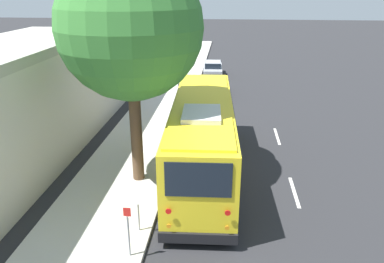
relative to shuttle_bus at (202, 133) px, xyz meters
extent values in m
plane|color=#28282B|center=(0.74, -0.30, -1.87)|extent=(160.00, 160.00, 0.00)
cube|color=beige|center=(0.74, 3.45, -1.79)|extent=(80.00, 3.85, 0.15)
cube|color=#AAA69D|center=(0.74, 1.45, -1.79)|extent=(80.00, 0.14, 0.15)
cube|color=yellow|center=(0.01, 0.00, -0.12)|extent=(10.61, 2.93, 2.93)
cube|color=black|center=(0.01, 0.00, -1.45)|extent=(10.66, 2.99, 0.28)
cube|color=black|center=(0.01, 0.00, 0.52)|extent=(9.75, 2.98, 1.41)
cube|color=black|center=(5.28, 0.24, 0.52)|extent=(0.13, 2.16, 1.48)
cube|color=black|center=(-5.27, -0.24, 0.63)|extent=(0.12, 1.98, 1.12)
cube|color=black|center=(5.28, 0.24, 1.21)|extent=(0.12, 1.78, 0.22)
cube|color=yellow|center=(0.01, 0.00, 1.39)|extent=(9.95, 2.68, 0.10)
cube|color=silver|center=(-1.87, -0.08, 1.51)|extent=(1.99, 1.48, 0.20)
cube|color=black|center=(5.31, 0.24, -1.41)|extent=(0.21, 2.49, 0.36)
cube|color=black|center=(-5.30, -0.24, -1.41)|extent=(0.21, 2.49, 0.36)
cylinder|color=red|center=(-5.39, 0.65, -0.41)|extent=(0.04, 0.18, 0.18)
cylinder|color=orange|center=(-5.39, 0.65, -0.94)|extent=(0.04, 0.14, 0.14)
cylinder|color=red|center=(-5.31, -1.13, -0.41)|extent=(0.04, 0.18, 0.18)
cylinder|color=orange|center=(-5.31, -1.13, -0.94)|extent=(0.04, 0.14, 0.14)
cube|color=white|center=(5.32, 1.07, -1.24)|extent=(0.05, 0.32, 0.18)
cube|color=white|center=(5.40, -0.58, -1.24)|extent=(0.05, 0.32, 0.18)
cube|color=black|center=(4.87, 1.61, 0.81)|extent=(0.06, 0.10, 0.24)
cylinder|color=black|center=(3.06, 1.22, -1.36)|extent=(1.03, 0.35, 1.02)
cylinder|color=slate|center=(3.06, 1.22, -1.36)|extent=(0.47, 0.34, 0.46)
cylinder|color=black|center=(3.16, -0.94, -1.36)|extent=(1.03, 0.35, 1.02)
cylinder|color=slate|center=(3.16, -0.94, -1.36)|extent=(0.47, 0.34, 0.46)
cylinder|color=black|center=(-2.99, 0.95, -1.36)|extent=(1.03, 0.35, 1.02)
cylinder|color=slate|center=(-2.99, 0.95, -1.36)|extent=(0.47, 0.34, 0.46)
cylinder|color=black|center=(-2.89, -1.21, -1.36)|extent=(1.03, 0.35, 1.02)
cylinder|color=slate|center=(-2.89, -1.21, -1.36)|extent=(0.47, 0.34, 0.46)
cube|color=black|center=(13.19, 0.15, -1.40)|extent=(4.19, 1.95, 0.62)
cube|color=black|center=(13.08, 0.15, -0.84)|extent=(2.03, 1.58, 0.48)
cube|color=black|center=(13.08, 0.15, -0.60)|extent=(1.95, 1.54, 0.05)
cube|color=black|center=(15.25, 0.29, -1.61)|extent=(0.19, 1.63, 0.20)
cube|color=black|center=(11.13, 0.01, -1.61)|extent=(0.19, 1.63, 0.20)
cylinder|color=black|center=(14.42, 1.00, -1.55)|extent=(0.64, 0.24, 0.63)
cylinder|color=slate|center=(14.42, 1.00, -1.55)|extent=(0.30, 0.24, 0.28)
cylinder|color=black|center=(14.53, -0.52, -1.55)|extent=(0.64, 0.24, 0.63)
cylinder|color=slate|center=(14.53, -0.52, -1.55)|extent=(0.30, 0.24, 0.28)
cylinder|color=black|center=(11.85, 0.83, -1.55)|extent=(0.64, 0.24, 0.63)
cylinder|color=slate|center=(11.85, 0.83, -1.55)|extent=(0.30, 0.24, 0.28)
cylinder|color=black|center=(11.95, -0.70, -1.55)|extent=(0.64, 0.24, 0.63)
cylinder|color=slate|center=(11.95, -0.70, -1.55)|extent=(0.30, 0.24, 0.28)
cube|color=#A8AAAF|center=(19.19, 0.35, -1.38)|extent=(4.15, 1.81, 0.65)
cube|color=black|center=(19.09, 0.34, -0.81)|extent=(1.99, 1.50, 0.48)
cube|color=#A8AAAF|center=(19.09, 0.34, -0.57)|extent=(1.91, 1.46, 0.05)
cube|color=black|center=(21.26, 0.43, -1.60)|extent=(0.14, 1.60, 0.20)
cube|color=black|center=(17.13, 0.27, -1.60)|extent=(0.14, 1.60, 0.20)
cylinder|color=black|center=(20.46, 1.15, -1.53)|extent=(0.67, 0.22, 0.66)
cylinder|color=slate|center=(20.46, 1.15, -1.53)|extent=(0.31, 0.23, 0.30)
cylinder|color=black|center=(20.51, -0.35, -1.53)|extent=(0.67, 0.22, 0.66)
cylinder|color=slate|center=(20.51, -0.35, -1.53)|extent=(0.31, 0.23, 0.30)
cylinder|color=black|center=(17.87, 1.05, -1.53)|extent=(0.67, 0.22, 0.66)
cylinder|color=slate|center=(17.87, 1.05, -1.53)|extent=(0.31, 0.23, 0.30)
cylinder|color=black|center=(17.93, -0.45, -1.53)|extent=(0.67, 0.22, 0.66)
cylinder|color=slate|center=(17.93, -0.45, -1.53)|extent=(0.31, 0.23, 0.30)
cylinder|color=brown|center=(-1.06, 2.62, 0.44)|extent=(0.48, 0.48, 4.31)
sphere|color=#387A33|center=(-1.06, 2.62, 4.49)|extent=(5.42, 5.42, 5.42)
cylinder|color=gray|center=(-5.89, 1.77, -1.02)|extent=(0.06, 0.06, 1.40)
cube|color=red|center=(-5.89, 1.77, -0.18)|extent=(0.02, 0.22, 0.28)
cylinder|color=gray|center=(-4.63, 1.77, -1.21)|extent=(0.06, 0.06, 1.00)
cylinder|color=red|center=(7.22, 1.81, -1.39)|extent=(0.22, 0.22, 0.65)
sphere|color=red|center=(7.22, 1.81, -1.01)|extent=(0.20, 0.20, 0.20)
cube|color=#A9A497|center=(-0.28, 6.37, 3.35)|extent=(23.70, 0.30, 0.40)
cube|color=silver|center=(-1.35, -3.84, -1.86)|extent=(2.40, 0.14, 0.01)
cube|color=silver|center=(4.65, -3.84, -1.86)|extent=(2.40, 0.14, 0.01)
camera|label=1|loc=(-14.86, -0.97, 5.92)|focal=35.00mm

